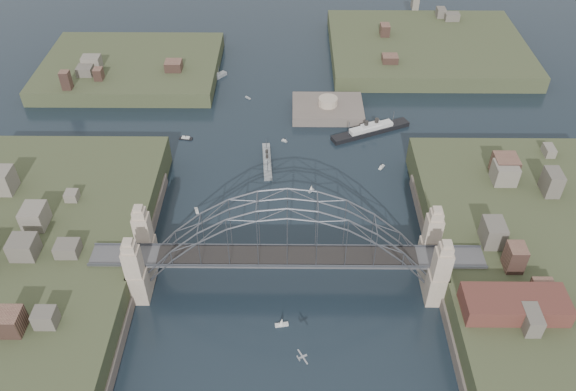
# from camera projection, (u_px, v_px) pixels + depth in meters

# --- Properties ---
(ground) EXTENTS (500.00, 500.00, 0.00)m
(ground) POSITION_uv_depth(u_px,v_px,m) (287.00, 282.00, 128.15)
(ground) COLOR black
(ground) RESTS_ON ground
(bridge) EXTENTS (84.00, 13.80, 24.60)m
(bridge) POSITION_uv_depth(u_px,v_px,m) (287.00, 243.00, 120.16)
(bridge) COLOR #4F4E51
(bridge) RESTS_ON ground
(shore_west) EXTENTS (50.50, 90.00, 12.00)m
(shore_west) POSITION_uv_depth(u_px,v_px,m) (29.00, 274.00, 127.23)
(shore_west) COLOR #394125
(shore_west) RESTS_ON ground
(shore_east) EXTENTS (50.50, 90.00, 12.00)m
(shore_east) POSITION_uv_depth(u_px,v_px,m) (548.00, 278.00, 126.52)
(shore_east) COLOR #394125
(shore_east) RESTS_ON ground
(headland_nw) EXTENTS (60.00, 45.00, 9.00)m
(headland_nw) POSITION_uv_depth(u_px,v_px,m) (132.00, 72.00, 200.48)
(headland_nw) COLOR #394125
(headland_nw) RESTS_ON ground
(headland_ne) EXTENTS (70.00, 55.00, 9.50)m
(headland_ne) POSITION_uv_depth(u_px,v_px,m) (426.00, 53.00, 211.08)
(headland_ne) COLOR #394125
(headland_ne) RESTS_ON ground
(fort_island) EXTENTS (22.00, 16.00, 9.40)m
(fort_island) POSITION_uv_depth(u_px,v_px,m) (327.00, 114.00, 181.58)
(fort_island) COLOR #5D5249
(fort_island) RESTS_ON ground
(wharf_shed) EXTENTS (20.00, 8.00, 4.00)m
(wharf_shed) POSITION_uv_depth(u_px,v_px,m) (515.00, 304.00, 110.74)
(wharf_shed) COLOR #592D26
(wharf_shed) RESTS_ON shore_east
(naval_cruiser_near) EXTENTS (3.34, 16.29, 4.85)m
(naval_cruiser_near) POSITION_uv_depth(u_px,v_px,m) (267.00, 161.00, 161.08)
(naval_cruiser_near) COLOR gray
(naval_cruiser_near) RESTS_ON ground
(naval_cruiser_far) EXTENTS (10.72, 12.62, 4.93)m
(naval_cruiser_far) POSITION_uv_depth(u_px,v_px,m) (210.00, 80.00, 195.84)
(naval_cruiser_far) COLOR gray
(naval_cruiser_far) RESTS_ON ground
(ocean_liner) EXTENTS (24.42, 13.51, 6.19)m
(ocean_liner) POSITION_uv_depth(u_px,v_px,m) (371.00, 130.00, 172.30)
(ocean_liner) COLOR black
(ocean_liner) RESTS_ON ground
(aeroplane) EXTENTS (2.09, 3.22, 0.51)m
(aeroplane) POSITION_uv_depth(u_px,v_px,m) (302.00, 357.00, 103.55)
(aeroplane) COLOR #A2A5AA
(small_boat_a) EXTENTS (1.40, 2.42, 0.45)m
(small_boat_a) POSITION_uv_depth(u_px,v_px,m) (197.00, 211.00, 146.01)
(small_boat_a) COLOR silver
(small_boat_a) RESTS_ON ground
(small_boat_b) EXTENTS (1.67, 1.87, 2.38)m
(small_boat_b) POSITION_uv_depth(u_px,v_px,m) (311.00, 189.00, 151.44)
(small_boat_b) COLOR silver
(small_boat_b) RESTS_ON ground
(small_boat_c) EXTENTS (2.89, 1.39, 2.38)m
(small_boat_c) POSITION_uv_depth(u_px,v_px,m) (282.00, 323.00, 118.66)
(small_boat_c) COLOR silver
(small_boat_c) RESTS_ON ground
(small_boat_d) EXTENTS (1.93, 2.34, 1.43)m
(small_boat_d) POSITION_uv_depth(u_px,v_px,m) (382.00, 167.00, 159.66)
(small_boat_d) COLOR silver
(small_boat_d) RESTS_ON ground
(small_boat_e) EXTENTS (4.03, 1.81, 1.43)m
(small_boat_e) POSITION_uv_depth(u_px,v_px,m) (186.00, 138.00, 170.27)
(small_boat_e) COLOR silver
(small_boat_e) RESTS_ON ground
(small_boat_f) EXTENTS (1.88, 1.43, 1.43)m
(small_boat_f) POSITION_uv_depth(u_px,v_px,m) (284.00, 141.00, 169.22)
(small_boat_f) COLOR silver
(small_boat_f) RESTS_ON ground
(small_boat_h) EXTENTS (2.05, 2.12, 0.45)m
(small_boat_h) POSITION_uv_depth(u_px,v_px,m) (248.00, 98.00, 188.03)
(small_boat_h) COLOR silver
(small_boat_h) RESTS_ON ground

